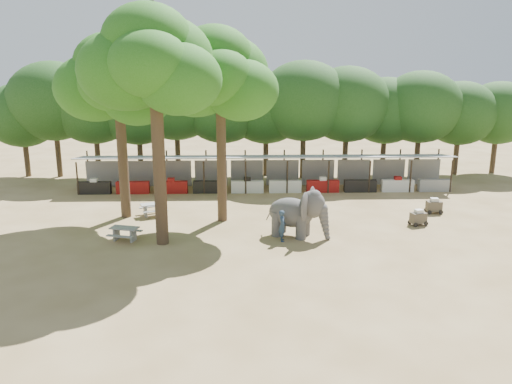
{
  "coord_description": "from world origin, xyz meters",
  "views": [
    {
      "loc": [
        -1.86,
        -22.93,
        8.92
      ],
      "look_at": [
        -1.0,
        5.0,
        2.0
      ],
      "focal_mm": 35.0,
      "sensor_mm": 36.0,
      "label": 1
    }
  ],
  "objects_px": {
    "yard_tree_center": "(152,63)",
    "yard_tree_back": "(218,76)",
    "cart_front": "(418,217)",
    "elephant": "(298,213)",
    "picnic_table_far": "(153,208)",
    "yard_tree_left": "(116,81)",
    "handler": "(282,226)",
    "picnic_table_near": "(125,232)",
    "cart_back": "(434,206)"
  },
  "relations": [
    {
      "from": "elephant",
      "to": "cart_back",
      "type": "height_order",
      "value": "elephant"
    },
    {
      "from": "handler",
      "to": "cart_front",
      "type": "relative_size",
      "value": 1.52
    },
    {
      "from": "yard_tree_center",
      "to": "yard_tree_back",
      "type": "bearing_deg",
      "value": 53.14
    },
    {
      "from": "elephant",
      "to": "picnic_table_far",
      "type": "xyz_separation_m",
      "value": [
        -8.58,
        4.23,
        -0.84
      ]
    },
    {
      "from": "yard_tree_center",
      "to": "picnic_table_near",
      "type": "distance_m",
      "value": 8.95
    },
    {
      "from": "elephant",
      "to": "handler",
      "type": "height_order",
      "value": "elephant"
    },
    {
      "from": "yard_tree_left",
      "to": "yard_tree_center",
      "type": "xyz_separation_m",
      "value": [
        3.0,
        -5.0,
        1.01
      ]
    },
    {
      "from": "picnic_table_far",
      "to": "cart_back",
      "type": "bearing_deg",
      "value": -23.15
    },
    {
      "from": "yard_tree_left",
      "to": "cart_front",
      "type": "bearing_deg",
      "value": -8.02
    },
    {
      "from": "yard_tree_left",
      "to": "handler",
      "type": "height_order",
      "value": "yard_tree_left"
    },
    {
      "from": "yard_tree_center",
      "to": "picnic_table_near",
      "type": "bearing_deg",
      "value": 170.66
    },
    {
      "from": "picnic_table_far",
      "to": "handler",
      "type": "bearing_deg",
      "value": -56.22
    },
    {
      "from": "picnic_table_near",
      "to": "cart_back",
      "type": "relative_size",
      "value": 1.76
    },
    {
      "from": "elephant",
      "to": "handler",
      "type": "relative_size",
      "value": 2.13
    },
    {
      "from": "yard_tree_left",
      "to": "yard_tree_center",
      "type": "relative_size",
      "value": 0.92
    },
    {
      "from": "yard_tree_left",
      "to": "elephant",
      "type": "bearing_deg",
      "value": -22.25
    },
    {
      "from": "picnic_table_far",
      "to": "elephant",
      "type": "bearing_deg",
      "value": -49.34
    },
    {
      "from": "cart_back",
      "to": "yard_tree_left",
      "type": "bearing_deg",
      "value": -179.65
    },
    {
      "from": "yard_tree_back",
      "to": "cart_back",
      "type": "height_order",
      "value": "yard_tree_back"
    },
    {
      "from": "yard_tree_back",
      "to": "cart_front",
      "type": "bearing_deg",
      "value": -7.27
    },
    {
      "from": "yard_tree_left",
      "to": "handler",
      "type": "bearing_deg",
      "value": -27.93
    },
    {
      "from": "handler",
      "to": "picnic_table_far",
      "type": "distance_m",
      "value": 9.14
    },
    {
      "from": "yard_tree_left",
      "to": "picnic_table_far",
      "type": "relative_size",
      "value": 5.61
    },
    {
      "from": "cart_front",
      "to": "yard_tree_center",
      "type": "bearing_deg",
      "value": 173.8
    },
    {
      "from": "yard_tree_center",
      "to": "picnic_table_near",
      "type": "xyz_separation_m",
      "value": [
        -1.95,
        0.32,
        -8.73
      ]
    },
    {
      "from": "cart_front",
      "to": "elephant",
      "type": "bearing_deg",
      "value": 177.68
    },
    {
      "from": "yard_tree_left",
      "to": "yard_tree_back",
      "type": "height_order",
      "value": "yard_tree_back"
    },
    {
      "from": "handler",
      "to": "cart_front",
      "type": "height_order",
      "value": "handler"
    },
    {
      "from": "picnic_table_near",
      "to": "yard_tree_left",
      "type": "bearing_deg",
      "value": 118.0
    },
    {
      "from": "yard_tree_back",
      "to": "elephant",
      "type": "bearing_deg",
      "value": -36.56
    },
    {
      "from": "picnic_table_far",
      "to": "cart_back",
      "type": "relative_size",
      "value": 1.95
    },
    {
      "from": "picnic_table_far",
      "to": "cart_front",
      "type": "distance_m",
      "value": 16.03
    },
    {
      "from": "picnic_table_near",
      "to": "elephant",
      "type": "bearing_deg",
      "value": 17.98
    },
    {
      "from": "elephant",
      "to": "picnic_table_near",
      "type": "relative_size",
      "value": 2.03
    },
    {
      "from": "picnic_table_near",
      "to": "cart_back",
      "type": "xyz_separation_m",
      "value": [
        18.45,
        4.65,
        0.0
      ]
    },
    {
      "from": "handler",
      "to": "picnic_table_far",
      "type": "height_order",
      "value": "handler"
    },
    {
      "from": "yard_tree_center",
      "to": "cart_front",
      "type": "xyz_separation_m",
      "value": [
        14.64,
        2.52,
        -8.74
      ]
    },
    {
      "from": "yard_tree_left",
      "to": "elephant",
      "type": "relative_size",
      "value": 3.06
    },
    {
      "from": "yard_tree_left",
      "to": "yard_tree_center",
      "type": "bearing_deg",
      "value": -59.04
    },
    {
      "from": "yard_tree_left",
      "to": "picnic_table_far",
      "type": "bearing_deg",
      "value": -0.61
    },
    {
      "from": "yard_tree_left",
      "to": "cart_front",
      "type": "height_order",
      "value": "yard_tree_left"
    },
    {
      "from": "picnic_table_near",
      "to": "yard_tree_back",
      "type": "bearing_deg",
      "value": 51.97
    },
    {
      "from": "handler",
      "to": "cart_front",
      "type": "xyz_separation_m",
      "value": [
        8.19,
        2.52,
        -0.38
      ]
    },
    {
      "from": "yard_tree_center",
      "to": "elephant",
      "type": "distance_m",
      "value": 10.81
    },
    {
      "from": "cart_front",
      "to": "yard_tree_back",
      "type": "bearing_deg",
      "value": 156.77
    },
    {
      "from": "yard_tree_back",
      "to": "elephant",
      "type": "relative_size",
      "value": 3.16
    },
    {
      "from": "elephant",
      "to": "cart_back",
      "type": "distance_m",
      "value": 10.09
    },
    {
      "from": "picnic_table_near",
      "to": "picnic_table_far",
      "type": "bearing_deg",
      "value": 96.27
    },
    {
      "from": "handler",
      "to": "cart_back",
      "type": "height_order",
      "value": "handler"
    },
    {
      "from": "handler",
      "to": "picnic_table_far",
      "type": "xyz_separation_m",
      "value": [
        -7.65,
        4.99,
        -0.34
      ]
    }
  ]
}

